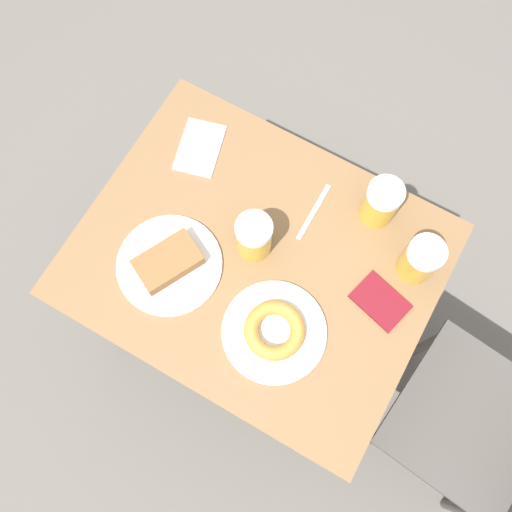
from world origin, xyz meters
name	(u,v)px	position (x,y,z in m)	size (l,w,h in m)	color
ground_plane	(256,318)	(0.00, 0.00, 0.00)	(8.00, 8.00, 0.00)	#666059
table	(256,268)	(0.00, 0.00, 0.65)	(0.68, 0.85, 0.72)	olive
plate_with_cake	(169,264)	(0.12, -0.17, 0.74)	(0.25, 0.25, 0.05)	white
plate_with_donut	(274,331)	(0.13, 0.12, 0.74)	(0.24, 0.24, 0.04)	white
beer_mug_left	(381,202)	(-0.25, 0.20, 0.79)	(0.09, 0.09, 0.13)	gold
beer_mug_center	(254,237)	(-0.03, -0.02, 0.79)	(0.09, 0.09, 0.13)	gold
beer_mug_right	(420,260)	(-0.16, 0.34, 0.79)	(0.09, 0.09, 0.13)	gold
napkin_folded	(200,148)	(-0.19, -0.27, 0.73)	(0.17, 0.14, 0.00)	white
fork	(314,212)	(-0.17, 0.06, 0.73)	(0.16, 0.01, 0.00)	silver
passport_near_edge	(380,301)	(-0.05, 0.31, 0.73)	(0.12, 0.14, 0.01)	maroon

